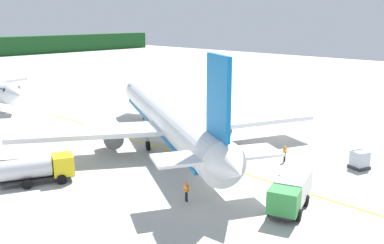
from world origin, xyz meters
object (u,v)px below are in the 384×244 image
object	(u,v)px
crew_marshaller	(186,190)
cargo_container_near	(359,160)
service_truck_baggage	(291,191)
airliner_foreground	(168,118)
crew_loader_right	(224,136)
crew_loader_left	(285,152)
service_truck_fuel	(39,168)

from	to	relation	value
crew_marshaller	cargo_container_near	bearing A→B (deg)	-21.19
service_truck_baggage	crew_marshaller	world-z (taller)	service_truck_baggage
airliner_foreground	crew_loader_right	world-z (taller)	airliner_foreground
cargo_container_near	crew_marshaller	distance (m)	18.78
crew_loader_right	crew_marshaller	bearing A→B (deg)	-150.75
cargo_container_near	crew_loader_right	distance (m)	15.23
service_truck_baggage	cargo_container_near	xyz separation A→B (m)	(12.65, -0.09, -0.55)
service_truck_baggage	crew_loader_right	world-z (taller)	service_truck_baggage
crew_marshaller	crew_loader_right	world-z (taller)	crew_loader_right
cargo_container_near	crew_loader_left	world-z (taller)	cargo_container_near
cargo_container_near	crew_marshaller	size ratio (longest dim) A/B	1.18
crew_loader_left	crew_loader_right	bearing A→B (deg)	87.04
cargo_container_near	crew_loader_right	size ratio (longest dim) A/B	1.15
service_truck_fuel	service_truck_baggage	size ratio (longest dim) A/B	0.98
cargo_container_near	crew_loader_right	bearing A→B (deg)	101.18
service_truck_fuel	cargo_container_near	world-z (taller)	service_truck_fuel
cargo_container_near	crew_marshaller	world-z (taller)	cargo_container_near
service_truck_baggage	crew_loader_right	size ratio (longest dim) A/B	3.78
airliner_foreground	crew_loader_left	distance (m)	13.76
crew_loader_right	crew_loader_left	bearing A→B (deg)	-92.96
crew_marshaller	crew_loader_left	distance (m)	14.12
airliner_foreground	crew_marshaller	world-z (taller)	airliner_foreground
cargo_container_near	service_truck_baggage	bearing A→B (deg)	179.61
service_truck_fuel	crew_loader_right	xyz separation A→B (m)	(20.95, -4.25, -0.33)
service_truck_fuel	service_truck_baggage	bearing A→B (deg)	-59.49
crew_marshaller	crew_loader_right	bearing A→B (deg)	29.25
crew_loader_left	crew_loader_right	size ratio (longest dim) A/B	0.98
service_truck_fuel	crew_loader_right	bearing A→B (deg)	-11.48
airliner_foreground	service_truck_baggage	distance (m)	19.71
airliner_foreground	service_truck_fuel	size ratio (longest dim) A/B	5.78
crew_loader_left	airliner_foreground	bearing A→B (deg)	110.12
crew_marshaller	crew_loader_left	bearing A→B (deg)	-1.48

